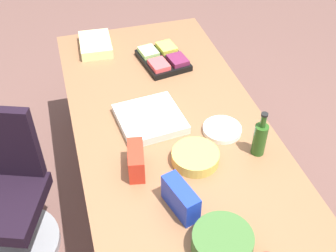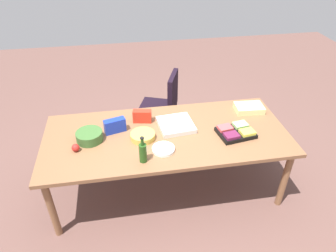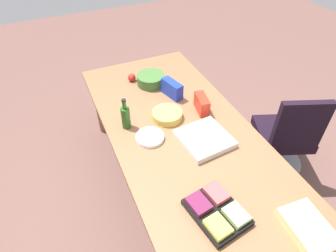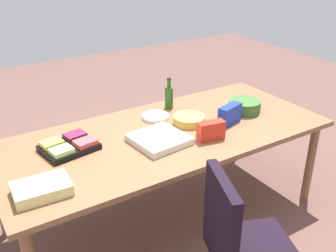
{
  "view_description": "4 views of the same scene",
  "coord_description": "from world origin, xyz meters",
  "px_view_note": "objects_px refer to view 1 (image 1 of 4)",
  "views": [
    {
      "loc": [
        1.69,
        -0.52,
        2.39
      ],
      "look_at": [
        0.02,
        -0.04,
        0.84
      ],
      "focal_mm": 44.9,
      "sensor_mm": 36.0,
      "label": 1
    },
    {
      "loc": [
        0.41,
        2.54,
        2.66
      ],
      "look_at": [
        -0.02,
        -0.05,
        0.83
      ],
      "focal_mm": 32.73,
      "sensor_mm": 36.0,
      "label": 2
    },
    {
      "loc": [
        -1.49,
        0.8,
        2.37
      ],
      "look_at": [
        0.12,
        0.09,
        0.81
      ],
      "focal_mm": 31.55,
      "sensor_mm": 36.0,
      "label": 3
    },
    {
      "loc": [
        -1.41,
        -2.27,
        2.11
      ],
      "look_at": [
        0.04,
        0.02,
        0.81
      ],
      "focal_mm": 42.19,
      "sensor_mm": 36.0,
      "label": 4
    }
  ],
  "objects_px": {
    "paper_plate_stack": "(222,130)",
    "chip_bowl": "(195,157)",
    "pizza_box": "(150,119)",
    "salad_bowl": "(222,243)",
    "fruit_platter": "(163,59)",
    "conference_table": "(174,140)",
    "chip_bag_blue": "(181,198)",
    "chip_bag_red": "(136,160)",
    "wine_bottle": "(260,138)",
    "office_chair": "(5,203)",
    "sheet_cake": "(96,45)"
  },
  "relations": [
    {
      "from": "conference_table",
      "to": "office_chair",
      "type": "relative_size",
      "value": 2.62
    },
    {
      "from": "salad_bowl",
      "to": "sheet_cake",
      "type": "distance_m",
      "value": 1.82
    },
    {
      "from": "paper_plate_stack",
      "to": "wine_bottle",
      "type": "relative_size",
      "value": 0.81
    },
    {
      "from": "office_chair",
      "to": "chip_bowl",
      "type": "height_order",
      "value": "office_chair"
    },
    {
      "from": "chip_bowl",
      "to": "wine_bottle",
      "type": "xyz_separation_m",
      "value": [
        0.03,
        0.35,
        0.07
      ]
    },
    {
      "from": "office_chair",
      "to": "chip_bag_red",
      "type": "distance_m",
      "value": 0.94
    },
    {
      "from": "office_chair",
      "to": "fruit_platter",
      "type": "distance_m",
      "value": 1.38
    },
    {
      "from": "sheet_cake",
      "to": "pizza_box",
      "type": "height_order",
      "value": "sheet_cake"
    },
    {
      "from": "chip_bowl",
      "to": "salad_bowl",
      "type": "bearing_deg",
      "value": -6.43
    },
    {
      "from": "conference_table",
      "to": "pizza_box",
      "type": "bearing_deg",
      "value": -136.8
    },
    {
      "from": "wine_bottle",
      "to": "chip_bag_blue",
      "type": "distance_m",
      "value": 0.57
    },
    {
      "from": "fruit_platter",
      "to": "sheet_cake",
      "type": "bearing_deg",
      "value": -126.46
    },
    {
      "from": "paper_plate_stack",
      "to": "chip_bowl",
      "type": "height_order",
      "value": "chip_bowl"
    },
    {
      "from": "chip_bowl",
      "to": "chip_bag_blue",
      "type": "relative_size",
      "value": 1.14
    },
    {
      "from": "paper_plate_stack",
      "to": "chip_bag_blue",
      "type": "distance_m",
      "value": 0.6
    },
    {
      "from": "pizza_box",
      "to": "chip_bag_red",
      "type": "bearing_deg",
      "value": -30.43
    },
    {
      "from": "wine_bottle",
      "to": "chip_bag_blue",
      "type": "height_order",
      "value": "wine_bottle"
    },
    {
      "from": "chip_bag_red",
      "to": "wine_bottle",
      "type": "distance_m",
      "value": 0.66
    },
    {
      "from": "pizza_box",
      "to": "conference_table",
      "type": "bearing_deg",
      "value": 37.55
    },
    {
      "from": "paper_plate_stack",
      "to": "fruit_platter",
      "type": "distance_m",
      "value": 0.79
    },
    {
      "from": "salad_bowl",
      "to": "fruit_platter",
      "type": "bearing_deg",
      "value": 174.26
    },
    {
      "from": "salad_bowl",
      "to": "chip_bowl",
      "type": "xyz_separation_m",
      "value": [
        -0.53,
        0.06,
        -0.02
      ]
    },
    {
      "from": "chip_bag_blue",
      "to": "salad_bowl",
      "type": "bearing_deg",
      "value": 22.55
    },
    {
      "from": "conference_table",
      "to": "chip_bag_red",
      "type": "height_order",
      "value": "chip_bag_red"
    },
    {
      "from": "office_chair",
      "to": "fruit_platter",
      "type": "xyz_separation_m",
      "value": [
        -0.62,
        1.16,
        0.43
      ]
    },
    {
      "from": "conference_table",
      "to": "fruit_platter",
      "type": "relative_size",
      "value": 6.35
    },
    {
      "from": "salad_bowl",
      "to": "fruit_platter",
      "type": "height_order",
      "value": "salad_bowl"
    },
    {
      "from": "conference_table",
      "to": "chip_bowl",
      "type": "height_order",
      "value": "chip_bowl"
    },
    {
      "from": "paper_plate_stack",
      "to": "chip_bowl",
      "type": "xyz_separation_m",
      "value": [
        0.18,
        -0.22,
        0.02
      ]
    },
    {
      "from": "chip_bowl",
      "to": "office_chair",
      "type": "bearing_deg",
      "value": -107.77
    },
    {
      "from": "wine_bottle",
      "to": "pizza_box",
      "type": "xyz_separation_m",
      "value": [
        -0.4,
        -0.5,
        -0.08
      ]
    },
    {
      "from": "conference_table",
      "to": "pizza_box",
      "type": "relative_size",
      "value": 7.06
    },
    {
      "from": "fruit_platter",
      "to": "chip_bag_blue",
      "type": "height_order",
      "value": "chip_bag_blue"
    },
    {
      "from": "wine_bottle",
      "to": "chip_bowl",
      "type": "bearing_deg",
      "value": -94.93
    },
    {
      "from": "sheet_cake",
      "to": "chip_bag_blue",
      "type": "bearing_deg",
      "value": 6.07
    },
    {
      "from": "paper_plate_stack",
      "to": "pizza_box",
      "type": "xyz_separation_m",
      "value": [
        -0.19,
        -0.37,
        0.01
      ]
    },
    {
      "from": "office_chair",
      "to": "wine_bottle",
      "type": "relative_size",
      "value": 3.55
    },
    {
      "from": "chip_bag_blue",
      "to": "sheet_cake",
      "type": "bearing_deg",
      "value": -173.93
    },
    {
      "from": "chip_bowl",
      "to": "fruit_platter",
      "type": "bearing_deg",
      "value": 174.64
    },
    {
      "from": "conference_table",
      "to": "chip_bowl",
      "type": "bearing_deg",
      "value": 8.93
    },
    {
      "from": "salad_bowl",
      "to": "chip_bag_blue",
      "type": "bearing_deg",
      "value": -157.45
    },
    {
      "from": "paper_plate_stack",
      "to": "chip_bag_red",
      "type": "bearing_deg",
      "value": -74.09
    },
    {
      "from": "salad_bowl",
      "to": "paper_plate_stack",
      "type": "relative_size",
      "value": 1.2
    },
    {
      "from": "fruit_platter",
      "to": "wine_bottle",
      "type": "xyz_separation_m",
      "value": [
        0.99,
        0.26,
        0.07
      ]
    },
    {
      "from": "salad_bowl",
      "to": "chip_bag_blue",
      "type": "height_order",
      "value": "chip_bag_blue"
    },
    {
      "from": "paper_plate_stack",
      "to": "office_chair",
      "type": "bearing_deg",
      "value": -97.22
    },
    {
      "from": "chip_bag_red",
      "to": "fruit_platter",
      "type": "distance_m",
      "value": 1.02
    },
    {
      "from": "wine_bottle",
      "to": "conference_table",
      "type": "bearing_deg",
      "value": -126.24
    },
    {
      "from": "fruit_platter",
      "to": "pizza_box",
      "type": "relative_size",
      "value": 1.11
    },
    {
      "from": "chip_bag_red",
      "to": "paper_plate_stack",
      "type": "relative_size",
      "value": 0.91
    }
  ]
}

